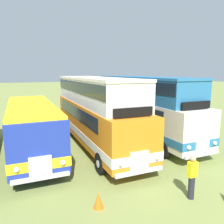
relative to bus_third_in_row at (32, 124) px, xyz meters
The scene contains 6 objects.
ground_plane 1.78m from the bus_third_in_row, 90.35° to the right, with size 200.00×200.00×0.00m, color olive.
bus_third_in_row is the anchor object (origin of this frame).
bus_fourth_in_row 3.99m from the bus_third_in_row, ahead, with size 3.03×11.49×4.49m.
bus_fifth_in_row 7.85m from the bus_third_in_row, ahead, with size 2.81×11.38×4.49m.
cone_mid_row 7.24m from the bus_third_in_row, 78.36° to the right, with size 0.36×0.36×0.60m, color orange.
marshal_person 9.33m from the bus_third_in_row, 58.30° to the right, with size 0.36×0.24×1.73m.
Camera 1 is at (-1.29, -13.39, 4.81)m, focal length 35.82 mm.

